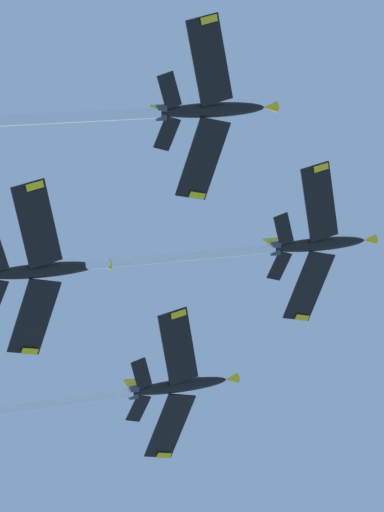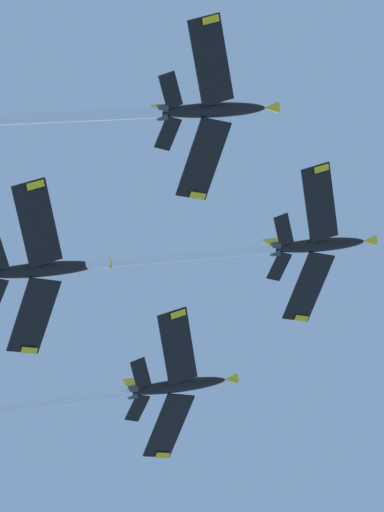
{
  "view_description": "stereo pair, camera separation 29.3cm",
  "coord_description": "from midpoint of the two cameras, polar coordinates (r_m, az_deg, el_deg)",
  "views": [
    {
      "loc": [
        21.72,
        5.95,
        1.8
      ],
      "look_at": [
        -17.81,
        -16.27,
        110.0
      ],
      "focal_mm": 74.7,
      "sensor_mm": 36.0,
      "label": 1
    },
    {
      "loc": [
        21.86,
        5.69,
        1.8
      ],
      "look_at": [
        -17.81,
        -16.27,
        110.0
      ],
      "focal_mm": 74.7,
      "sensor_mm": 36.0,
      "label": 2
    }
  ],
  "objects": [
    {
      "name": "jet_left_wing",
      "position": [
        122.16,
        -3.74,
        -7.33
      ],
      "size": [
        26.57,
        32.23,
        17.96
      ],
      "color": "black"
    },
    {
      "name": "jet_slot",
      "position": [
        111.03,
        -10.03,
        -0.89
      ],
      "size": [
        23.31,
        28.08,
        15.8
      ],
      "color": "black"
    },
    {
      "name": "jet_right_wing",
      "position": [
        109.75,
        -1.67,
        7.7
      ],
      "size": [
        22.52,
        27.78,
        14.56
      ],
      "color": "black"
    },
    {
      "name": "jet_lead",
      "position": [
        121.54,
        4.1,
        0.36
      ],
      "size": [
        25.7,
        32.16,
        16.42
      ],
      "color": "black"
    }
  ]
}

